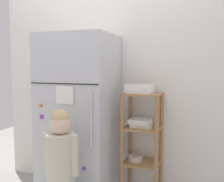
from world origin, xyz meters
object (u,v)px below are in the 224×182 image
at_px(refrigerator, 79,118).
at_px(pantry_shelf_unit, 141,137).
at_px(child_standing, 61,157).
at_px(fruit_bin, 138,90).

xyz_separation_m(refrigerator, pantry_shelf_unit, (0.61, 0.14, -0.17)).
bearing_deg(refrigerator, pantry_shelf_unit, 12.67).
bearing_deg(child_standing, pantry_shelf_unit, 50.54).
bearing_deg(refrigerator, fruit_bin, 12.63).
height_order(pantry_shelf_unit, fruit_bin, fruit_bin).
height_order(refrigerator, child_standing, refrigerator).
bearing_deg(child_standing, fruit_bin, 52.04).
distance_m(child_standing, pantry_shelf_unit, 0.82).
xyz_separation_m(child_standing, fruit_bin, (0.49, 0.63, 0.51)).
distance_m(refrigerator, child_standing, 0.55).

